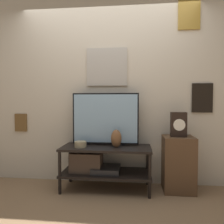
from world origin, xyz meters
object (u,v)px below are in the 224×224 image
(television, at_px, (105,119))
(mantel_clock, at_px, (178,124))
(vase_urn_stoneware, at_px, (116,138))
(vase_wide_bowl, at_px, (81,144))

(television, xyz_separation_m, mantel_clock, (0.96, -0.07, -0.06))
(mantel_clock, bearing_deg, television, 175.55)
(vase_urn_stoneware, xyz_separation_m, mantel_clock, (0.80, 0.06, 0.18))
(vase_wide_bowl, height_order, vase_urn_stoneware, vase_urn_stoneware)
(television, xyz_separation_m, vase_urn_stoneware, (0.16, -0.13, -0.25))
(vase_wide_bowl, distance_m, vase_urn_stoneware, 0.47)
(television, distance_m, mantel_clock, 0.96)
(television, height_order, vase_wide_bowl, television)
(television, xyz_separation_m, vase_wide_bowl, (-0.30, -0.18, -0.32))
(vase_wide_bowl, relative_size, vase_urn_stoneware, 0.67)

